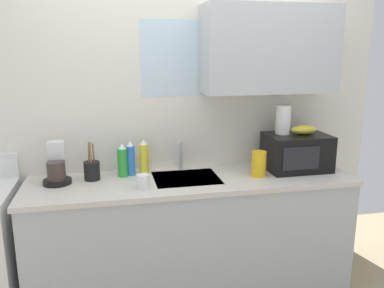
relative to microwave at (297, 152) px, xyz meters
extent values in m
cube|color=silver|center=(-0.82, 0.30, 0.21)|extent=(3.08, 0.10, 2.50)
cube|color=#B2B7BC|center=(-0.22, 0.09, 0.75)|extent=(0.98, 0.32, 0.62)
cube|color=silver|center=(-0.86, 0.26, 0.69)|extent=(0.56, 0.02, 0.55)
cube|color=#B2B7BC|center=(-0.82, -0.05, -0.60)|extent=(2.28, 0.60, 0.86)
cube|color=beige|center=(-0.82, -0.05, -0.15)|extent=(2.31, 0.63, 0.03)
cube|color=#9EA0A5|center=(-0.86, -0.03, -0.21)|extent=(0.46, 0.38, 0.14)
cylinder|color=#B2B5BA|center=(-0.86, 0.19, -0.03)|extent=(0.03, 0.03, 0.21)
cube|color=black|center=(0.00, 0.00, 0.00)|extent=(0.46, 0.34, 0.27)
cube|color=black|center=(-0.05, -0.17, 0.00)|extent=(0.28, 0.01, 0.17)
ellipsoid|color=gold|center=(0.05, 0.00, 0.17)|extent=(0.20, 0.11, 0.07)
cylinder|color=white|center=(-0.10, 0.05, 0.24)|extent=(0.11, 0.11, 0.22)
cylinder|color=black|center=(-1.74, 0.03, -0.12)|extent=(0.19, 0.19, 0.03)
cylinder|color=#3F332D|center=(-1.74, 0.02, -0.04)|extent=(0.12, 0.12, 0.13)
cube|color=silver|center=(-1.74, 0.10, 0.01)|extent=(0.11, 0.09, 0.26)
cylinder|color=yellow|center=(-1.14, 0.15, -0.03)|extent=(0.07, 0.07, 0.22)
cone|color=white|center=(-1.14, 0.15, 0.10)|extent=(0.05, 0.05, 0.04)
cylinder|color=blue|center=(-1.24, 0.13, -0.03)|extent=(0.06, 0.06, 0.22)
cone|color=white|center=(-1.24, 0.13, 0.10)|extent=(0.05, 0.05, 0.04)
cylinder|color=green|center=(-1.30, 0.10, -0.03)|extent=(0.07, 0.07, 0.21)
cone|color=white|center=(-1.30, 0.10, 0.09)|extent=(0.05, 0.05, 0.04)
cylinder|color=gold|center=(-0.34, -0.10, -0.04)|extent=(0.10, 0.10, 0.18)
cylinder|color=white|center=(-1.18, -0.19, -0.09)|extent=(0.08, 0.08, 0.09)
cylinder|color=black|center=(-1.51, 0.07, -0.07)|extent=(0.11, 0.11, 0.13)
cylinder|color=olive|center=(-1.52, 0.07, 0.02)|extent=(0.02, 0.01, 0.23)
cylinder|color=olive|center=(-1.49, 0.08, 0.01)|extent=(0.02, 0.03, 0.22)
cylinder|color=olive|center=(-1.51, 0.05, 0.02)|extent=(0.02, 0.02, 0.24)
camera|label=1|loc=(-1.38, -2.66, 0.75)|focal=37.10mm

